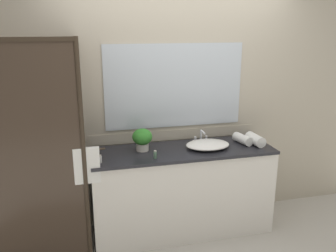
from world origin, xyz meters
The scene contains 11 objects.
ground_plane centered at (0.00, 0.00, 0.00)m, with size 8.00×8.00×0.00m, color #B7B2A8.
wall_back_with_mirror centered at (0.00, 0.34, 1.30)m, with size 4.40×0.06×2.60m.
vanity_cabinet centered at (0.00, 0.01, 0.45)m, with size 1.80×0.58×0.90m.
shower_enclosure centered at (-1.28, -0.19, 1.02)m, with size 1.20×0.59×2.00m.
sink_basin centered at (0.25, -0.02, 0.93)m, with size 0.44×0.33×0.07m, color white.
faucet centered at (0.25, 0.18, 0.94)m, with size 0.17×0.14×0.13m.
potted_plant centered at (-0.39, 0.06, 1.03)m, with size 0.19×0.19×0.22m.
amenity_bottle_lotion centered at (-0.81, -0.16, 0.93)m, with size 0.03×0.03×0.07m.
amenity_bottle_body_wash centered at (-0.31, -0.17, 0.94)m, with size 0.03×0.03×0.08m.
rolled_towel_near_edge centered at (0.76, -0.04, 0.95)m, with size 0.11×0.11×0.24m, color white.
rolled_towel_middle centered at (0.65, 0.02, 0.95)m, with size 0.10×0.10×0.23m, color white.
Camera 1 is at (-0.94, -3.16, 2.08)m, focal length 37.86 mm.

